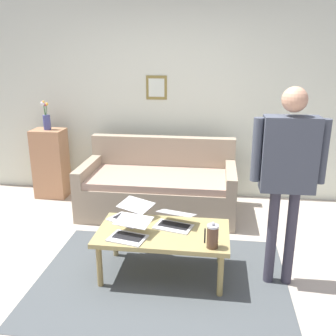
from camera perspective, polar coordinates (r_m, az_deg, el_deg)
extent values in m
plane|color=#B3A697|center=(3.51, -2.24, -16.45)|extent=(7.68, 7.68, 0.00)
cube|color=#464B4D|center=(3.50, -0.97, -16.44)|extent=(2.19, 1.64, 0.01)
cube|color=silver|center=(5.13, 1.78, 10.66)|extent=(7.04, 0.10, 2.70)
cube|color=olive|center=(5.10, -1.74, 12.02)|extent=(0.28, 0.02, 0.31)
cube|color=silver|center=(5.10, -1.75, 12.01)|extent=(0.21, 0.00, 0.24)
cube|color=gray|center=(4.71, -1.47, -4.30)|extent=(1.87, 0.95, 0.42)
cube|color=tan|center=(4.61, -1.53, -1.51)|extent=(1.63, 0.87, 0.08)
cube|color=gray|center=(4.95, -0.78, 2.15)|extent=(1.87, 0.14, 0.46)
cube|color=gray|center=(4.56, 9.43, -1.16)|extent=(0.12, 0.95, 0.20)
cube|color=gray|center=(4.82, -11.84, -0.28)|extent=(0.12, 0.95, 0.20)
cube|color=#9B8B54|center=(3.38, -0.76, -9.78)|extent=(1.16, 0.64, 0.04)
cylinder|color=#A18D51|center=(3.24, 7.91, -15.66)|extent=(0.05, 0.05, 0.39)
cylinder|color=#99814B|center=(3.38, -10.28, -14.31)|extent=(0.05, 0.05, 0.39)
cylinder|color=#948B5C|center=(3.68, 7.91, -11.35)|extent=(0.05, 0.05, 0.39)
cylinder|color=#98885A|center=(3.80, -7.96, -10.37)|extent=(0.05, 0.05, 0.39)
cube|color=silver|center=(3.58, -6.25, -7.80)|extent=(0.39, 0.35, 0.01)
cube|color=black|center=(3.59, -6.07, -7.60)|extent=(0.30, 0.25, 0.00)
cube|color=silver|center=(3.63, -4.90, -5.57)|extent=(0.38, 0.33, 0.05)
cube|color=#A6D2E4|center=(3.62, -4.93, -5.59)|extent=(0.35, 0.30, 0.05)
cube|color=silver|center=(3.43, 0.81, -8.82)|extent=(0.37, 0.28, 0.01)
cube|color=black|center=(3.45, 0.92, -8.60)|extent=(0.30, 0.19, 0.00)
cube|color=silver|center=(3.46, 1.29, -6.81)|extent=(0.37, 0.27, 0.06)
cube|color=#A8CBEE|center=(3.45, 1.27, -6.83)|extent=(0.33, 0.24, 0.05)
cube|color=silver|center=(3.26, -6.12, -10.45)|extent=(0.35, 0.28, 0.01)
cube|color=black|center=(3.27, -5.99, -10.21)|extent=(0.28, 0.18, 0.00)
cube|color=silver|center=(3.31, -5.23, -7.90)|extent=(0.34, 0.27, 0.03)
cube|color=#ABDAEC|center=(3.31, -5.25, -7.92)|extent=(0.31, 0.24, 0.03)
cylinder|color=#4C3323|center=(3.10, 6.73, -10.33)|extent=(0.09, 0.09, 0.18)
cylinder|color=#B7B7BC|center=(3.05, 6.80, -8.70)|extent=(0.09, 0.09, 0.02)
sphere|color=#B2B2B7|center=(3.04, 6.81, -8.31)|extent=(0.03, 0.03, 0.03)
cube|color=black|center=(3.09, 5.58, -10.13)|extent=(0.01, 0.01, 0.13)
cube|color=#B07B55|center=(5.40, -17.23, 0.67)|extent=(0.42, 0.32, 0.94)
cylinder|color=#434684|center=(5.28, -17.78, 6.57)|extent=(0.10, 0.10, 0.19)
cylinder|color=#3D7038|center=(5.23, -18.12, 8.51)|extent=(0.02, 0.01, 0.18)
sphere|color=#F3B23F|center=(5.22, -18.27, 9.45)|extent=(0.03, 0.03, 0.03)
cylinder|color=#3D7038|center=(5.26, -17.81, 8.39)|extent=(0.02, 0.01, 0.14)
sphere|color=gold|center=(5.26, -17.82, 9.15)|extent=(0.04, 0.04, 0.04)
cylinder|color=#3D7038|center=(5.24, -18.17, 8.48)|extent=(0.02, 0.02, 0.17)
sphere|color=#DF555B|center=(5.23, -18.37, 9.38)|extent=(0.04, 0.04, 0.04)
cylinder|color=#3D7038|center=(5.24, -18.16, 8.40)|extent=(0.02, 0.02, 0.15)
sphere|color=silver|center=(5.23, -18.37, 9.21)|extent=(0.05, 0.05, 0.05)
cylinder|color=#3D7038|center=(5.27, -17.92, 8.36)|extent=(0.02, 0.01, 0.13)
sphere|color=#D0445C|center=(5.27, -17.98, 9.09)|extent=(0.05, 0.05, 0.05)
cylinder|color=#393745|center=(3.42, 17.95, -10.02)|extent=(0.09, 0.09, 0.86)
cylinder|color=#393745|center=(3.39, 15.35, -10.01)|extent=(0.09, 0.09, 0.86)
cube|color=#414753|center=(3.14, 17.81, 1.96)|extent=(0.43, 0.19, 0.61)
cylinder|color=#414753|center=(3.20, 22.34, 2.28)|extent=(0.08, 0.08, 0.52)
cylinder|color=#414753|center=(3.10, 13.23, 2.69)|extent=(0.08, 0.08, 0.52)
sphere|color=tan|center=(3.06, 18.56, 9.77)|extent=(0.20, 0.20, 0.20)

